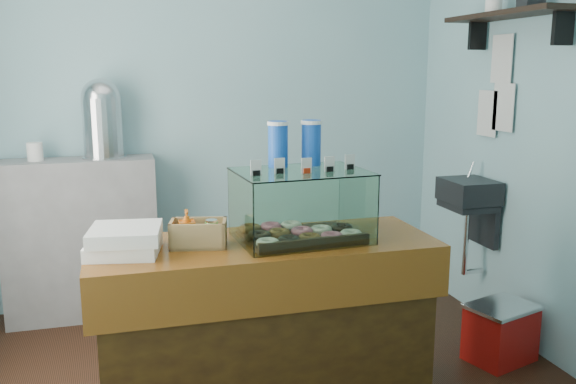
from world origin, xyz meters
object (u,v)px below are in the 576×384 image
object	(u,v)px
display_case	(299,201)
red_cooler	(501,332)
counter	(265,331)
coffee_urn	(102,117)

from	to	relation	value
display_case	red_cooler	size ratio (longest dim) A/B	1.38
counter	red_cooler	xyz separation A→B (m)	(1.48, 0.22, -0.29)
counter	coffee_urn	distance (m)	1.97
display_case	coffee_urn	distance (m)	1.82
counter	display_case	xyz separation A→B (m)	(0.18, 0.03, 0.62)
display_case	coffee_urn	world-z (taller)	coffee_urn
display_case	red_cooler	xyz separation A→B (m)	(1.30, 0.19, -0.91)
counter	red_cooler	bearing A→B (deg)	8.55
counter	coffee_urn	xyz separation A→B (m)	(-0.72, 1.59, 0.92)
red_cooler	display_case	bearing A→B (deg)	171.33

